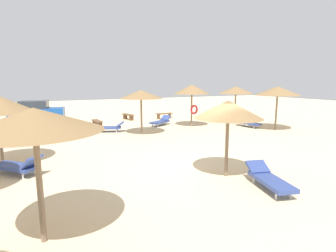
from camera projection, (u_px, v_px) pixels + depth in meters
The scene contains 17 objects.
ground_plane at pixel (204, 171), 9.52m from camera, with size 80.00×80.00×0.00m, color beige.
parasol_0 at pixel (192, 90), 18.59m from camera, with size 2.57×2.57×3.00m.
parasol_1 at pixel (228, 110), 8.65m from camera, with size 2.28×2.28×2.60m.
parasol_3 at pixel (141, 94), 15.74m from camera, with size 2.61×2.61×2.71m.
parasol_5 at pixel (278, 91), 17.29m from camera, with size 2.93×2.93×2.89m.
parasol_7 at pixel (34, 120), 4.93m from camera, with size 2.58×2.58×2.72m.
parasol_8 at pixel (236, 90), 20.89m from camera, with size 2.75×2.75×2.83m.
lounger_0 at pixel (161, 121), 19.35m from camera, with size 1.96×1.52×0.69m.
lounger_1 at pixel (269, 179), 7.93m from camera, with size 1.11×2.01×0.62m.
lounger_3 at pixel (110, 127), 16.85m from camera, with size 2.01×1.29×0.67m.
lounger_4 at pixel (18, 166), 9.08m from camera, with size 1.76×1.79×0.75m.
lounger_5 at pixel (248, 123), 18.75m from camera, with size 0.91×1.97×0.68m.
lounger_6 at pixel (12, 135), 14.36m from camera, with size 0.77×1.95×0.63m.
bench_0 at pixel (97, 122), 18.59m from camera, with size 0.53×1.53×0.49m.
bench_1 at pixel (164, 115), 22.88m from camera, with size 1.52×0.48×0.49m.
bench_2 at pixel (128, 116), 22.20m from camera, with size 0.67×1.55×0.49m.
parked_car at pixel (37, 112), 20.86m from camera, with size 4.24×2.55×1.72m.
Camera 1 is at (-5.17, -7.62, 3.20)m, focal length 28.07 mm.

